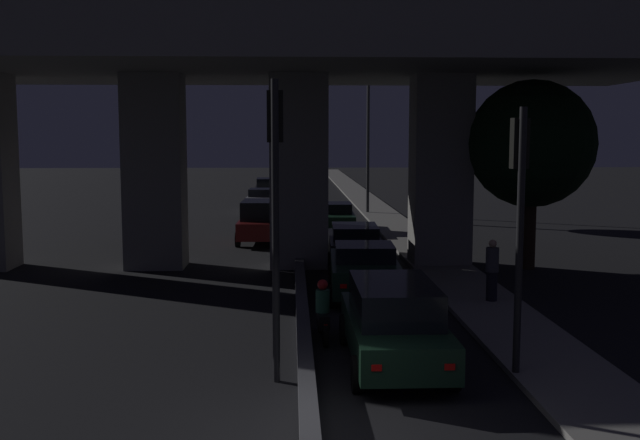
{
  "coord_description": "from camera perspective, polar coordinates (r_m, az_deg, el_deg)",
  "views": [
    {
      "loc": [
        -0.25,
        -10.96,
        4.63
      ],
      "look_at": [
        0.79,
        16.52,
        1.54
      ],
      "focal_mm": 42.0,
      "sensor_mm": 36.0,
      "label": 1
    }
  ],
  "objects": [
    {
      "name": "elevated_overpass",
      "position": [
        26.57,
        -2.51,
        11.75
      ],
      "size": [
        26.77,
        11.46,
        9.5
      ],
      "color": "gray",
      "rests_on": "ground_plane"
    },
    {
      "name": "street_lamp",
      "position": [
        44.41,
        3.26,
        7.13
      ],
      "size": [
        2.55,
        0.32,
        8.86
      ],
      "color": "#2D2D30",
      "rests_on": "ground_plane"
    },
    {
      "name": "sidewalk_right",
      "position": [
        39.57,
        5.48,
        -0.25
      ],
      "size": [
        2.16,
        126.0,
        0.13
      ],
      "primitive_type": "cube",
      "color": "gray",
      "rests_on": "ground_plane"
    },
    {
      "name": "car_dark_green_second",
      "position": [
        21.66,
        3.38,
        -3.8
      ],
      "size": [
        2.19,
        4.43,
        1.55
      ],
      "rotation": [
        0.0,
        0.0,
        1.53
      ],
      "color": "black",
      "rests_on": "ground_plane"
    },
    {
      "name": "median_divider",
      "position": [
        46.17,
        -1.86,
        0.91
      ],
      "size": [
        0.31,
        126.0,
        0.43
      ],
      "primitive_type": "cube",
      "color": "#4C4C51",
      "rests_on": "ground_plane"
    },
    {
      "name": "pedestrian_on_sidewalk",
      "position": [
        21.05,
        12.98,
        -3.75
      ],
      "size": [
        0.36,
        0.36,
        1.69
      ],
      "color": "black",
      "rests_on": "sidewalk_right"
    },
    {
      "name": "car_dark_green_lead",
      "position": [
        15.3,
        5.64,
        -7.74
      ],
      "size": [
        1.96,
        4.82,
        1.71
      ],
      "rotation": [
        0.0,
        0.0,
        1.57
      ],
      "color": "black",
      "rests_on": "ground_plane"
    },
    {
      "name": "car_dark_red_lead_oncoming",
      "position": [
        32.79,
        -4.6,
        -0.08
      ],
      "size": [
        1.97,
        4.33,
        1.84
      ],
      "rotation": [
        0.0,
        0.0,
        -1.6
      ],
      "color": "#591414",
      "rests_on": "ground_plane"
    },
    {
      "name": "traffic_light_left_of_median",
      "position": [
        13.9,
        -3.42,
        3.14
      ],
      "size": [
        0.3,
        0.49,
        5.66
      ],
      "color": "black",
      "rests_on": "ground_plane"
    },
    {
      "name": "roadside_tree_kerbside_mid",
      "position": [
        40.0,
        9.56,
        6.17
      ],
      "size": [
        3.38,
        3.38,
        6.24
      ],
      "color": "#38281C",
      "rests_on": "ground_plane"
    },
    {
      "name": "car_black_third",
      "position": [
        27.19,
        2.64,
        -1.77
      ],
      "size": [
        2.1,
        4.87,
        1.45
      ],
      "rotation": [
        0.0,
        0.0,
        1.54
      ],
      "color": "black",
      "rests_on": "ground_plane"
    },
    {
      "name": "roadside_tree_kerbside_near",
      "position": [
        26.91,
        15.82,
        5.57
      ],
      "size": [
        4.39,
        4.39,
        6.57
      ],
      "color": "#2D2116",
      "rests_on": "ground_plane"
    },
    {
      "name": "car_black_third_oncoming",
      "position": [
        55.43,
        -3.96,
        2.45
      ],
      "size": [
        2.14,
        4.07,
        1.55
      ],
      "rotation": [
        0.0,
        0.0,
        -1.55
      ],
      "color": "black",
      "rests_on": "ground_plane"
    },
    {
      "name": "car_dark_green_fourth",
      "position": [
        35.86,
        1.06,
        0.21
      ],
      "size": [
        2.14,
        4.75,
        1.46
      ],
      "rotation": [
        0.0,
        0.0,
        1.54
      ],
      "color": "black",
      "rests_on": "ground_plane"
    },
    {
      "name": "traffic_light_right_of_median",
      "position": [
        14.56,
        14.95,
        1.82
      ],
      "size": [
        0.3,
        0.49,
        5.17
      ],
      "color": "black",
      "rests_on": "ground_plane"
    },
    {
      "name": "motorcycle_black_filtering_near",
      "position": [
        17.16,
        0.21,
        -7.18
      ],
      "size": [
        0.34,
        1.8,
        1.39
      ],
      "rotation": [
        0.0,
        0.0,
        1.63
      ],
      "color": "black",
      "rests_on": "ground_plane"
    },
    {
      "name": "car_silver_second_oncoming",
      "position": [
        46.38,
        -4.46,
        1.55
      ],
      "size": [
        2.04,
        4.77,
        1.4
      ],
      "rotation": [
        0.0,
        0.0,
        -1.61
      ],
      "color": "gray",
      "rests_on": "ground_plane"
    }
  ]
}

